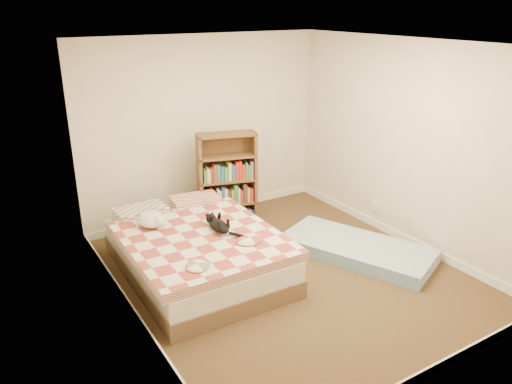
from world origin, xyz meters
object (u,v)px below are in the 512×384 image
bookshelf (227,191)px  white_dog (153,220)px  bed (195,250)px  floor_mattress (357,249)px  black_cat (218,225)px

bookshelf → white_dog: size_ratio=3.08×
bookshelf → white_dog: (-1.27, -0.61, 0.10)m
bed → white_dog: bearing=138.4°
bookshelf → white_dog: bookshelf is taller
bed → floor_mattress: 1.95m
floor_mattress → bookshelf: bearing=95.5°
bookshelf → black_cat: bearing=-106.7°
bed → white_dog: size_ratio=5.15×
white_dog → bookshelf: bearing=50.5°
floor_mattress → white_dog: white_dog is taller
black_cat → bed: bearing=148.8°
black_cat → white_dog: size_ratio=1.45×
floor_mattress → black_cat: (-1.60, 0.54, 0.50)m
bed → bookshelf: size_ratio=1.68×
bed → black_cat: bearing=-31.8°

